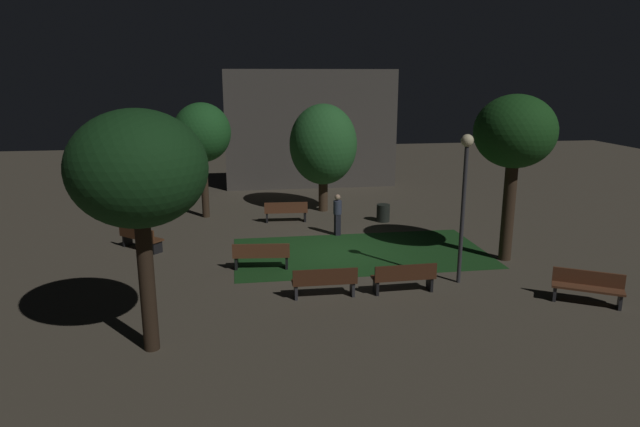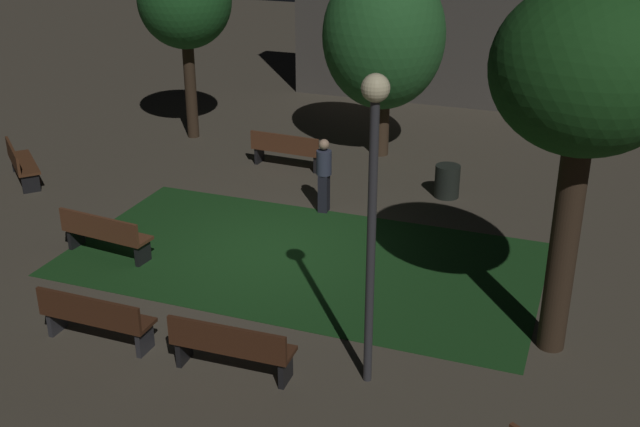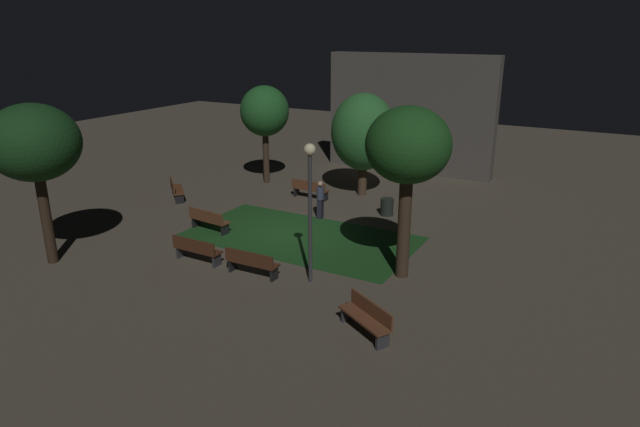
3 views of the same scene
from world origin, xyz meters
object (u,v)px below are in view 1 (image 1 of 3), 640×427
at_px(bench_by_lamp, 140,237).
at_px(tree_back_left, 323,145).
at_px(bench_corner, 588,286).
at_px(tree_lawn_side, 515,134).
at_px(bench_front_right, 261,255).
at_px(tree_tall_center, 202,133).
at_px(trash_bin, 383,213).
at_px(bench_lawn_edge, 286,211).
at_px(lamp_post_near_wall, 465,183).
at_px(bench_front_left, 404,277).
at_px(tree_left_canopy, 138,171).
at_px(bench_near_trees, 325,281).
at_px(pedestrian, 337,214).

bearing_deg(bench_by_lamp, tree_back_left, 33.45).
xyz_separation_m(bench_corner, tree_lawn_side, (-0.47, 3.80, 3.71)).
bearing_deg(bench_front_right, bench_by_lamp, 147.45).
xyz_separation_m(bench_front_right, tree_back_left, (3.16, 7.47, 2.52)).
relative_size(tree_tall_center, trash_bin, 6.72).
bearing_deg(bench_lawn_edge, tree_tall_center, 157.40).
distance_m(tree_tall_center, tree_back_left, 5.28).
xyz_separation_m(bench_lawn_edge, bench_front_right, (-1.30, -5.69, 0.00)).
height_order(bench_by_lamp, bench_front_right, same).
relative_size(bench_front_right, lamp_post_near_wall, 0.42).
relative_size(bench_corner, bench_lawn_edge, 0.98).
distance_m(tree_tall_center, lamp_post_near_wall, 12.05).
bearing_deg(tree_lawn_side, lamp_post_near_wall, -142.68).
relative_size(bench_front_left, trash_bin, 2.48).
relative_size(bench_lawn_edge, trash_bin, 2.49).
distance_m(bench_front_left, bench_corner, 4.91).
distance_m(bench_front_left, tree_lawn_side, 6.10).
bearing_deg(tree_tall_center, tree_lawn_side, -35.72).
xyz_separation_m(tree_left_canopy, tree_back_left, (5.88, 12.42, -1.09)).
relative_size(bench_by_lamp, trash_bin, 2.27).
height_order(bench_front_left, tree_left_canopy, tree_left_canopy).
relative_size(bench_by_lamp, tree_tall_center, 0.34).
xyz_separation_m(bench_by_lamp, tree_tall_center, (2.07, 4.45, 3.15)).
xyz_separation_m(bench_by_lamp, bench_front_right, (4.14, -2.64, 0.00)).
relative_size(bench_by_lamp, bench_corner, 0.93).
height_order(bench_corner, bench_front_right, same).
height_order(tree_tall_center, trash_bin, tree_tall_center).
relative_size(bench_near_trees, tree_left_canopy, 0.34).
bearing_deg(tree_left_canopy, lamp_post_near_wall, 18.95).
distance_m(bench_lawn_edge, trash_bin, 4.10).
bearing_deg(tree_tall_center, tree_left_canopy, -93.08).
height_order(bench_near_trees, bench_by_lamp, same).
bearing_deg(tree_lawn_side, tree_tall_center, 144.28).
bearing_deg(bench_front_left, tree_back_left, 94.21).
distance_m(bench_front_left, tree_left_canopy, 7.90).
relative_size(bench_lawn_edge, lamp_post_near_wall, 0.41).
relative_size(bench_front_right, trash_bin, 2.51).
bearing_deg(lamp_post_near_wall, bench_by_lamp, 154.71).
xyz_separation_m(bench_corner, tree_left_canopy, (-11.32, -0.92, 3.61)).
height_order(bench_front_left, trash_bin, bench_front_left).
relative_size(tree_lawn_side, trash_bin, 7.45).
xyz_separation_m(bench_near_trees, tree_back_left, (1.54, 10.06, 2.52)).
bearing_deg(bench_lawn_edge, tree_back_left, 43.65).
xyz_separation_m(tree_lawn_side, pedestrian, (-5.04, 3.70, -3.34)).
xyz_separation_m(bench_front_left, tree_tall_center, (-5.97, 9.69, 3.15)).
bearing_deg(bench_front_right, bench_lawn_edge, 77.10).
bearing_deg(bench_near_trees, lamp_post_near_wall, 7.64).
relative_size(tree_tall_center, pedestrian, 3.05).
relative_size(bench_lawn_edge, tree_tall_center, 0.37).
distance_m(bench_front_left, tree_back_left, 10.40).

